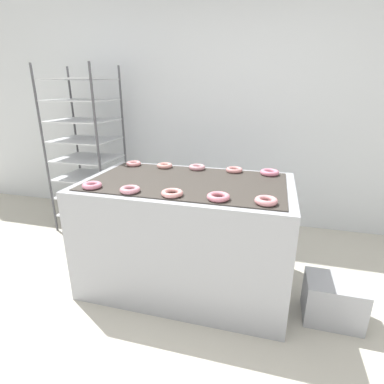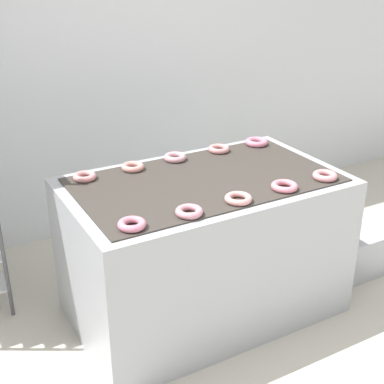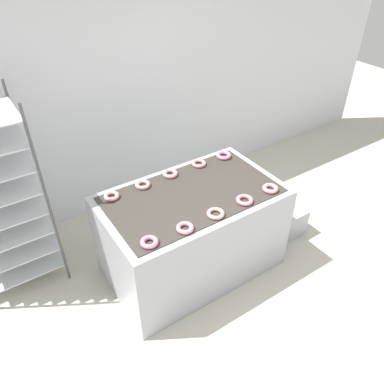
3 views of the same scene
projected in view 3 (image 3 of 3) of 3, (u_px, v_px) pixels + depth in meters
ground_plane at (238, 317)px, 3.25m from camera, size 14.00×14.00×0.00m
wall_back at (117, 86)px, 3.85m from camera, size 8.00×0.05×2.80m
fryer_machine at (192, 232)px, 3.47m from camera, size 1.58×0.94×0.89m
baking_rack_cart at (0, 200)px, 3.11m from camera, size 0.67×0.57×1.79m
glaze_bin at (285, 222)px, 4.03m from camera, size 0.38×0.29×0.31m
donut_near_leftmost at (149, 242)px, 2.71m from camera, size 0.14×0.14×0.04m
donut_near_left at (185, 228)px, 2.83m from camera, size 0.14×0.14×0.04m
donut_near_center at (216, 214)px, 2.97m from camera, size 0.14×0.14×0.03m
donut_near_right at (245, 200)px, 3.11m from camera, size 0.15×0.15×0.04m
donut_near_rightmost at (270, 188)px, 3.24m from camera, size 0.14×0.14×0.04m
donut_far_leftmost at (112, 196)px, 3.15m from camera, size 0.13×0.13×0.04m
donut_far_left at (143, 185)px, 3.29m from camera, size 0.13×0.13×0.04m
donut_far_center at (170, 174)px, 3.43m from camera, size 0.14×0.14×0.04m
donut_far_right at (199, 163)px, 3.57m from camera, size 0.14×0.14×0.03m
donut_far_rightmost at (224, 155)px, 3.69m from camera, size 0.15×0.15×0.04m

